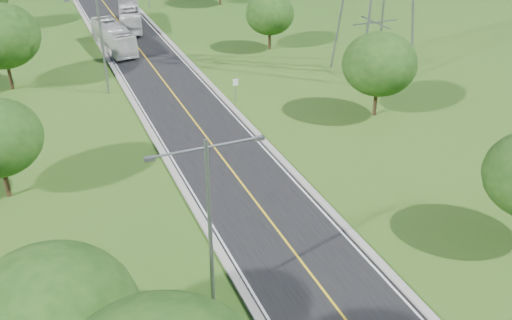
% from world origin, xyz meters
% --- Properties ---
extents(ground, '(260.00, 260.00, 0.00)m').
position_xyz_m(ground, '(0.00, 60.00, 0.00)').
color(ground, '#244F16').
rests_on(ground, ground).
extents(road, '(8.00, 150.00, 0.06)m').
position_xyz_m(road, '(0.00, 66.00, 0.03)').
color(road, black).
rests_on(road, ground).
extents(curb_left, '(0.50, 150.00, 0.22)m').
position_xyz_m(curb_left, '(-4.25, 66.00, 0.11)').
color(curb_left, gray).
rests_on(curb_left, ground).
extents(curb_right, '(0.50, 150.00, 0.22)m').
position_xyz_m(curb_right, '(4.25, 66.00, 0.11)').
color(curb_right, gray).
rests_on(curb_right, ground).
extents(speed_limit_sign, '(0.55, 0.09, 2.40)m').
position_xyz_m(speed_limit_sign, '(5.20, 37.98, 1.60)').
color(speed_limit_sign, slate).
rests_on(speed_limit_sign, ground).
extents(streetlight_near_left, '(5.90, 0.25, 10.00)m').
position_xyz_m(streetlight_near_left, '(-6.00, 12.00, 5.94)').
color(streetlight_near_left, slate).
rests_on(streetlight_near_left, ground).
extents(streetlight_mid_left, '(5.90, 0.25, 10.00)m').
position_xyz_m(streetlight_mid_left, '(-6.00, 45.00, 5.94)').
color(streetlight_mid_left, slate).
rests_on(streetlight_mid_left, ground).
extents(tree_la, '(7.14, 7.14, 8.30)m').
position_xyz_m(tree_la, '(-14.00, 8.00, 5.27)').
color(tree_la, black).
rests_on(tree_la, ground).
extents(tree_lc, '(7.56, 7.56, 8.79)m').
position_xyz_m(tree_lc, '(-15.00, 50.00, 5.58)').
color(tree_lc, black).
rests_on(tree_lc, ground).
extents(tree_rb, '(6.72, 6.72, 7.82)m').
position_xyz_m(tree_rb, '(16.00, 30.00, 4.95)').
color(tree_rb, black).
rests_on(tree_rb, ground).
extents(tree_rc, '(5.88, 5.88, 6.84)m').
position_xyz_m(tree_rc, '(15.00, 52.00, 4.33)').
color(tree_rc, black).
rests_on(tree_rc, ground).
extents(bus_outbound, '(4.68, 12.01, 3.26)m').
position_xyz_m(bus_outbound, '(1.03, 68.04, 1.69)').
color(bus_outbound, silver).
rests_on(bus_outbound, road).
extents(bus_inbound, '(3.76, 11.56, 3.16)m').
position_xyz_m(bus_inbound, '(-2.81, 59.12, 1.64)').
color(bus_inbound, silver).
rests_on(bus_inbound, road).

